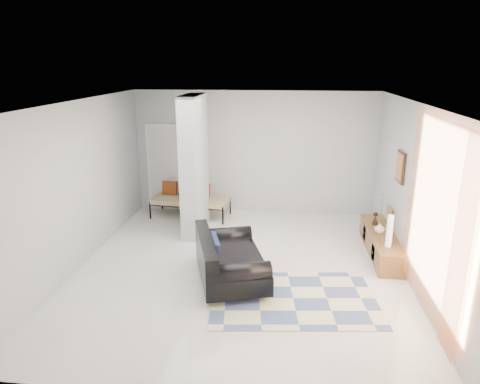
# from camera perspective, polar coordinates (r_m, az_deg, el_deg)

# --- Properties ---
(floor) EXTENTS (6.00, 6.00, 0.00)m
(floor) POSITION_cam_1_polar(r_m,az_deg,el_deg) (7.47, -0.01, -10.12)
(floor) COLOR beige
(floor) RESTS_ON ground
(ceiling) EXTENTS (6.00, 6.00, 0.00)m
(ceiling) POSITION_cam_1_polar(r_m,az_deg,el_deg) (6.68, -0.01, 11.81)
(ceiling) COLOR white
(ceiling) RESTS_ON wall_back
(wall_back) EXTENTS (6.00, 0.00, 6.00)m
(wall_back) POSITION_cam_1_polar(r_m,az_deg,el_deg) (9.84, 1.90, 5.23)
(wall_back) COLOR silver
(wall_back) RESTS_ON ground
(wall_front) EXTENTS (6.00, 0.00, 6.00)m
(wall_front) POSITION_cam_1_polar(r_m,az_deg,el_deg) (4.19, -4.57, -11.62)
(wall_front) COLOR silver
(wall_front) RESTS_ON ground
(wall_left) EXTENTS (0.00, 6.00, 6.00)m
(wall_left) POSITION_cam_1_polar(r_m,az_deg,el_deg) (7.73, -20.72, 0.85)
(wall_left) COLOR silver
(wall_left) RESTS_ON ground
(wall_right) EXTENTS (0.00, 6.00, 6.00)m
(wall_right) POSITION_cam_1_polar(r_m,az_deg,el_deg) (7.20, 22.32, -0.48)
(wall_right) COLOR silver
(wall_right) RESTS_ON ground
(partition_column) EXTENTS (0.35, 1.20, 2.80)m
(partition_column) POSITION_cam_1_polar(r_m,az_deg,el_deg) (8.64, -6.12, 3.49)
(partition_column) COLOR #B7BDBF
(partition_column) RESTS_ON floor
(hallway_door) EXTENTS (0.85, 0.06, 2.04)m
(hallway_door) POSITION_cam_1_polar(r_m,az_deg,el_deg) (10.26, -9.93, 3.29)
(hallway_door) COLOR white
(hallway_door) RESTS_ON floor
(curtain) EXTENTS (0.00, 2.55, 2.55)m
(curtain) POSITION_cam_1_polar(r_m,az_deg,el_deg) (6.11, 24.46, -3.22)
(curtain) COLOR #FF8043
(curtain) RESTS_ON wall_right
(wall_art) EXTENTS (0.04, 0.45, 0.55)m
(wall_art) POSITION_cam_1_polar(r_m,az_deg,el_deg) (7.96, 20.62, 3.17)
(wall_art) COLOR #381F0F
(wall_art) RESTS_ON wall_right
(media_console) EXTENTS (0.45, 2.03, 0.80)m
(media_console) POSITION_cam_1_polar(r_m,az_deg,el_deg) (8.36, 18.26, -6.42)
(media_console) COLOR brown
(media_console) RESTS_ON floor
(loveseat) EXTENTS (1.43, 1.89, 0.76)m
(loveseat) POSITION_cam_1_polar(r_m,az_deg,el_deg) (6.96, -1.77, -9.04)
(loveseat) COLOR silver
(loveseat) RESTS_ON floor
(daybed) EXTENTS (1.79, 0.90, 0.77)m
(daybed) POSITION_cam_1_polar(r_m,az_deg,el_deg) (9.80, -6.72, -0.87)
(daybed) COLOR black
(daybed) RESTS_ON floor
(area_rug) EXTENTS (2.61, 1.88, 0.01)m
(area_rug) POSITION_cam_1_polar(r_m,az_deg,el_deg) (6.64, 7.09, -13.90)
(area_rug) COLOR beige
(area_rug) RESTS_ON floor
(cylinder_lamp) EXTENTS (0.10, 0.10, 0.56)m
(cylinder_lamp) POSITION_cam_1_polar(r_m,az_deg,el_deg) (7.64, 19.31, -4.91)
(cylinder_lamp) COLOR white
(cylinder_lamp) RESTS_ON media_console
(bronze_figurine) EXTENTS (0.14, 0.14, 0.25)m
(bronze_figurine) POSITION_cam_1_polar(r_m,az_deg,el_deg) (8.61, 17.59, -3.38)
(bronze_figurine) COLOR black
(bronze_figurine) RESTS_ON media_console
(vase) EXTENTS (0.19, 0.19, 0.20)m
(vase) POSITION_cam_1_polar(r_m,az_deg,el_deg) (8.22, 18.13, -4.57)
(vase) COLOR white
(vase) RESTS_ON media_console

